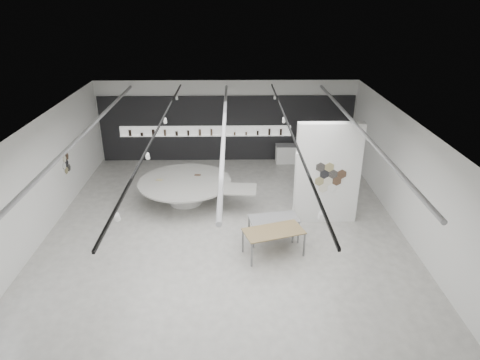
{
  "coord_description": "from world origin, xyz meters",
  "views": [
    {
      "loc": [
        0.27,
        -12.34,
        7.62
      ],
      "look_at": [
        0.51,
        1.2,
        1.49
      ],
      "focal_mm": 32.0,
      "sensor_mm": 36.0,
      "label": 1
    }
  ],
  "objects_px": {
    "kitchen_counter": "(292,154)",
    "display_island": "(187,188)",
    "partition_column": "(327,174)",
    "sample_table_stone": "(274,220)",
    "sample_table_wood": "(274,232)"
  },
  "relations": [
    {
      "from": "sample_table_wood",
      "to": "kitchen_counter",
      "type": "distance_m",
      "value": 7.82
    },
    {
      "from": "sample_table_stone",
      "to": "kitchen_counter",
      "type": "height_order",
      "value": "kitchen_counter"
    },
    {
      "from": "sample_table_wood",
      "to": "partition_column",
      "type": "bearing_deg",
      "value": 46.88
    },
    {
      "from": "display_island",
      "to": "partition_column",
      "type": "bearing_deg",
      "value": -10.36
    },
    {
      "from": "partition_column",
      "to": "sample_table_wood",
      "type": "xyz_separation_m",
      "value": [
        -2.0,
        -2.14,
        -1.02
      ]
    },
    {
      "from": "partition_column",
      "to": "sample_table_stone",
      "type": "xyz_separation_m",
      "value": [
        -1.92,
        -1.29,
        -1.06
      ]
    },
    {
      "from": "display_island",
      "to": "kitchen_counter",
      "type": "bearing_deg",
      "value": 47.62
    },
    {
      "from": "partition_column",
      "to": "sample_table_stone",
      "type": "distance_m",
      "value": 2.55
    },
    {
      "from": "kitchen_counter",
      "to": "display_island",
      "type": "bearing_deg",
      "value": -138.89
    },
    {
      "from": "display_island",
      "to": "kitchen_counter",
      "type": "xyz_separation_m",
      "value": [
        4.55,
        4.07,
        -0.15
      ]
    },
    {
      "from": "display_island",
      "to": "kitchen_counter",
      "type": "height_order",
      "value": "kitchen_counter"
    },
    {
      "from": "display_island",
      "to": "kitchen_counter",
      "type": "relative_size",
      "value": 3.03
    },
    {
      "from": "sample_table_stone",
      "to": "display_island",
      "type": "bearing_deg",
      "value": 138.29
    },
    {
      "from": "display_island",
      "to": "sample_table_wood",
      "type": "height_order",
      "value": "display_island"
    },
    {
      "from": "partition_column",
      "to": "sample_table_wood",
      "type": "relative_size",
      "value": 1.81
    }
  ]
}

